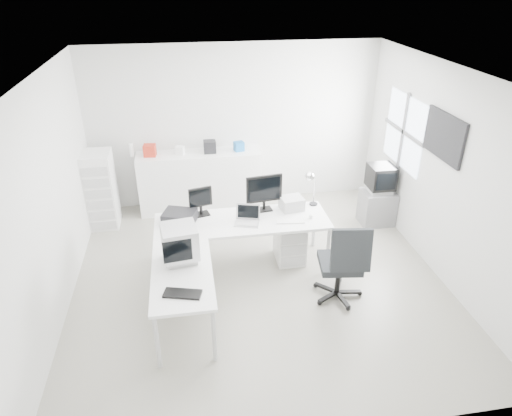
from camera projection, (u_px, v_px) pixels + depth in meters
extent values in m
cube|color=#B5B3A3|center=(258.00, 278.00, 6.39)|extent=(5.00, 5.00, 0.01)
cube|color=white|center=(259.00, 74.00, 5.07)|extent=(5.00, 5.00, 0.01)
cube|color=silver|center=(235.00, 126.00, 7.91)|extent=(5.00, 0.02, 2.80)
cube|color=silver|center=(50.00, 202.00, 5.37)|extent=(0.02, 5.00, 2.80)
cube|color=silver|center=(443.00, 174.00, 6.09)|extent=(0.02, 5.00, 2.80)
cube|color=white|center=(290.00, 242.00, 6.66)|extent=(0.40, 0.50, 0.60)
cube|color=black|center=(180.00, 217.00, 6.24)|extent=(0.51, 0.45, 0.15)
cube|color=white|center=(291.00, 221.00, 6.26)|extent=(0.40, 0.16, 0.02)
sphere|color=white|center=(311.00, 216.00, 6.34)|extent=(0.06, 0.06, 0.06)
cube|color=#B7B7B7|center=(292.00, 203.00, 6.56)|extent=(0.35, 0.31, 0.18)
cube|color=black|center=(183.00, 294.00, 4.87)|extent=(0.43, 0.26, 0.03)
cube|color=slate|center=(377.00, 207.00, 7.63)|extent=(0.53, 0.44, 0.58)
cube|color=white|center=(200.00, 181.00, 8.00)|extent=(2.10, 0.52, 1.05)
cube|color=red|center=(150.00, 150.00, 7.59)|extent=(0.21, 0.19, 0.20)
cube|color=white|center=(180.00, 150.00, 7.68)|extent=(0.17, 0.16, 0.14)
cube|color=black|center=(210.00, 147.00, 7.73)|extent=(0.21, 0.19, 0.21)
cube|color=#175FA5|center=(239.00, 146.00, 7.82)|extent=(0.19, 0.17, 0.16)
cylinder|color=white|center=(131.00, 150.00, 7.58)|extent=(0.07, 0.07, 0.22)
cube|color=white|center=(101.00, 190.00, 7.42)|extent=(0.45, 0.53, 1.28)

